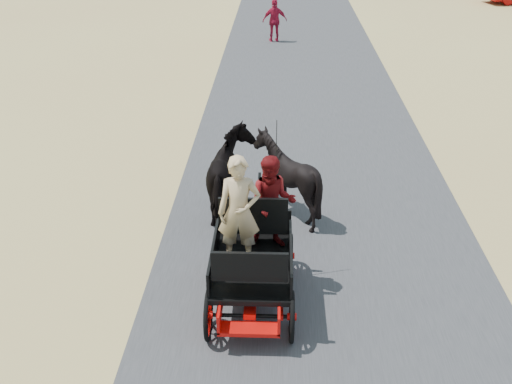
{
  "coord_description": "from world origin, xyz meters",
  "views": [
    {
      "loc": [
        -0.81,
        -8.81,
        6.2
      ],
      "look_at": [
        -1.19,
        1.34,
        1.2
      ],
      "focal_mm": 45.0,
      "sensor_mm": 36.0,
      "label": 1
    }
  ],
  "objects_px": {
    "horse_left": "(231,176)",
    "horse_right": "(286,177)",
    "carriage": "(252,283)",
    "pedestrian": "(275,21)"
  },
  "relations": [
    {
      "from": "carriage",
      "to": "pedestrian",
      "type": "distance_m",
      "value": 18.36
    },
    {
      "from": "horse_left",
      "to": "horse_right",
      "type": "distance_m",
      "value": 1.1
    },
    {
      "from": "carriage",
      "to": "pedestrian",
      "type": "bearing_deg",
      "value": 89.5
    },
    {
      "from": "horse_left",
      "to": "horse_right",
      "type": "bearing_deg",
      "value": -180.0
    },
    {
      "from": "horse_left",
      "to": "pedestrian",
      "type": "distance_m",
      "value": 15.37
    },
    {
      "from": "carriage",
      "to": "horse_left",
      "type": "distance_m",
      "value": 3.09
    },
    {
      "from": "pedestrian",
      "to": "horse_left",
      "type": "bearing_deg",
      "value": 78.3
    },
    {
      "from": "horse_left",
      "to": "horse_right",
      "type": "height_order",
      "value": "horse_right"
    },
    {
      "from": "carriage",
      "to": "horse_right",
      "type": "distance_m",
      "value": 3.09
    },
    {
      "from": "horse_left",
      "to": "pedestrian",
      "type": "xyz_separation_m",
      "value": [
        0.71,
        15.36,
        0.02
      ]
    }
  ]
}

